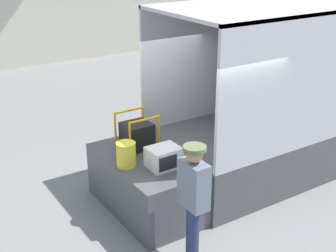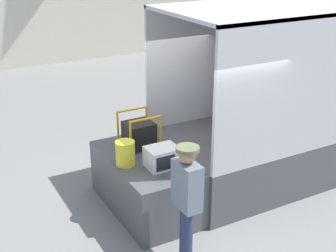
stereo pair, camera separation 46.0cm
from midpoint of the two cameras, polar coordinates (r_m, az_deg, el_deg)
The scene contains 6 objects.
ground_plane at distance 8.03m, azimuth 2.56°, elevation -8.85°, with size 160.00×160.00×0.00m, color gray.
tailgate_deck at distance 7.56m, azimuth -0.99°, elevation -6.98°, with size 1.11×2.03×0.90m, color #4C4C51.
microwave at distance 7.00m, azimuth 1.19°, elevation -3.86°, with size 0.48×0.39×0.32m.
portable_generator at distance 7.65m, azimuth -1.72°, elevation -1.00°, with size 0.56×0.54×0.59m.
orange_bucket at distance 7.06m, azimuth -3.37°, elevation -3.36°, with size 0.29×0.29×0.38m.
worker_person at distance 6.16m, azimuth 4.48°, elevation -8.12°, with size 0.30×0.44×1.69m.
Camera 2 is at (-3.44, -5.96, 4.14)m, focal length 50.00 mm.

